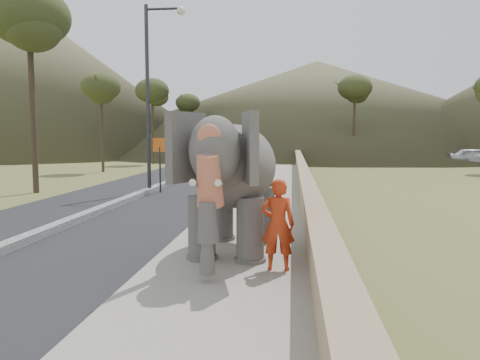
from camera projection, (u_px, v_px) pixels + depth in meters
The scene contains 13 objects.
ground at pixel (204, 322), 6.43m from camera, with size 160.00×160.00×0.00m, color olive.
road at pixel (119, 205), 16.87m from camera, with size 7.00×120.00×0.03m, color black.
median at pixel (119, 202), 16.86m from camera, with size 0.35×120.00×0.22m, color black.
walkway at pixel (257, 206), 16.31m from camera, with size 3.00×120.00×0.15m, color #9E9687.
parapet at pixel (305, 193), 16.08m from camera, with size 0.30×120.00×1.10m, color tan.
lamppost at pixel (154, 80), 19.94m from camera, with size 1.76×0.36×8.00m.
signboard at pixel (160, 155), 20.21m from camera, with size 0.60×0.08×2.40m.
distant_car at pixel (476, 157), 37.67m from camera, with size 1.70×4.23×1.44m, color silver.
hill_left at pixel (5, 72), 63.92m from camera, with size 60.00×60.00×22.00m, color brown.
hill_far at pixel (317, 106), 74.41m from camera, with size 80.00×80.00×14.00m, color brown.
elephant_and_man at pixel (235, 185), 9.72m from camera, with size 2.35×3.95×2.77m.
motorcyclist at pixel (228, 163), 28.18m from camera, with size 1.04×1.92×2.04m.
trees at pixel (313, 117), 32.85m from camera, with size 48.12×42.11×9.03m.
Camera 1 is at (1.19, -6.11, 2.59)m, focal length 35.00 mm.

